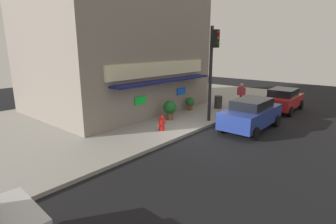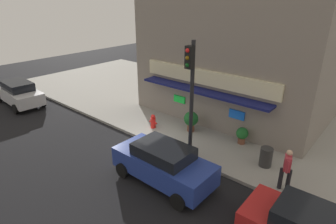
{
  "view_description": "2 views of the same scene",
  "coord_description": "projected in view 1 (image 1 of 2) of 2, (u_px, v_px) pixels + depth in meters",
  "views": [
    {
      "loc": [
        -10.38,
        -7.33,
        4.31
      ],
      "look_at": [
        -0.83,
        0.83,
        1.21
      ],
      "focal_mm": 28.07,
      "sensor_mm": 36.0,
      "label": 1
    },
    {
      "loc": [
        9.24,
        -9.11,
        7.14
      ],
      "look_at": [
        0.47,
        1.14,
        1.5
      ],
      "focal_mm": 30.02,
      "sensor_mm": 36.0,
      "label": 2
    }
  ],
  "objects": [
    {
      "name": "fire_hydrant",
      "position": [
        162.0,
        123.0,
        13.43
      ],
      "size": [
        0.53,
        0.29,
        0.8
      ],
      "color": "red",
      "rests_on": "sidewalk"
    },
    {
      "name": "sidewalk",
      "position": [
        115.0,
        114.0,
        17.16
      ],
      "size": [
        32.61,
        12.26,
        0.15
      ],
      "primitive_type": "cube",
      "color": "gray",
      "rests_on": "ground_plane"
    },
    {
      "name": "trash_can",
      "position": [
        218.0,
        102.0,
        18.41
      ],
      "size": [
        0.54,
        0.54,
        0.87
      ],
      "primitive_type": "cylinder",
      "color": "#2D2D2D",
      "rests_on": "sidewalk"
    },
    {
      "name": "parked_car_blue",
      "position": [
        251.0,
        114.0,
        14.0
      ],
      "size": [
        4.29,
        2.03,
        1.66
      ],
      "color": "navy",
      "rests_on": "ground_plane"
    },
    {
      "name": "potted_plant_by_doorway",
      "position": [
        170.0,
        108.0,
        15.41
      ],
      "size": [
        0.8,
        0.8,
        1.14
      ],
      "color": "brown",
      "rests_on": "sidewalk"
    },
    {
      "name": "pedestrian",
      "position": [
        241.0,
        94.0,
        18.47
      ],
      "size": [
        0.47,
        0.57,
        1.73
      ],
      "color": "black",
      "rests_on": "sidewalk"
    },
    {
      "name": "corner_building",
      "position": [
        116.0,
        50.0,
        17.98
      ],
      "size": [
        10.76,
        9.08,
        7.95
      ],
      "color": "gray",
      "rests_on": "sidewalk"
    },
    {
      "name": "potted_plant_by_window",
      "position": [
        190.0,
        103.0,
        17.85
      ],
      "size": [
        0.6,
        0.6,
        0.87
      ],
      "color": "brown",
      "rests_on": "sidewalk"
    },
    {
      "name": "ground_plane",
      "position": [
        191.0,
        135.0,
        13.32
      ],
      "size": [
        48.92,
        48.92,
        0.0
      ],
      "primitive_type": "plane",
      "color": "black"
    },
    {
      "name": "parked_car_red",
      "position": [
        283.0,
        99.0,
        18.23
      ],
      "size": [
        3.99,
        2.12,
        1.54
      ],
      "color": "#AD1E1E",
      "rests_on": "ground_plane"
    },
    {
      "name": "traffic_light",
      "position": [
        213.0,
        62.0,
        14.49
      ],
      "size": [
        0.32,
        0.58,
        5.29
      ],
      "color": "black",
      "rests_on": "sidewalk"
    }
  ]
}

